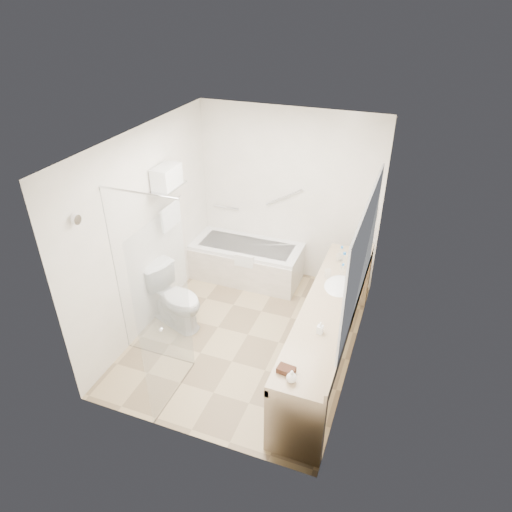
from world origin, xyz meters
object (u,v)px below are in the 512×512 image
(vanity_counter, at_px, (328,320))
(bathtub, at_px, (247,261))
(toilet, at_px, (176,298))
(water_bottle_left, at_px, (343,270))
(amenity_basket, at_px, (286,370))

(vanity_counter, bearing_deg, bathtub, 137.65)
(toilet, bearing_deg, vanity_counter, -71.95)
(vanity_counter, xyz_separation_m, toilet, (-1.97, 0.06, -0.25))
(bathtub, relative_size, water_bottle_left, 9.60)
(bathtub, distance_m, toilet, 1.41)
(toilet, relative_size, water_bottle_left, 4.82)
(vanity_counter, height_order, water_bottle_left, water_bottle_left)
(bathtub, bearing_deg, amenity_basket, -61.23)
(water_bottle_left, bearing_deg, amenity_basket, -95.20)
(amenity_basket, bearing_deg, toilet, 147.24)
(toilet, relative_size, amenity_basket, 5.12)
(vanity_counter, distance_m, water_bottle_left, 0.68)
(vanity_counter, relative_size, amenity_basket, 17.21)
(vanity_counter, relative_size, water_bottle_left, 16.20)
(toilet, bearing_deg, water_bottle_left, -54.49)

